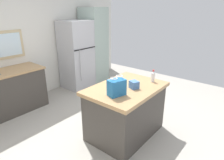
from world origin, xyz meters
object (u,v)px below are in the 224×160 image
at_px(refrigerator, 77,55).
at_px(small_box, 134,85).
at_px(tall_cabinet, 94,46).
at_px(bottle, 153,76).
at_px(kitchen_island, 125,111).
at_px(shopping_bag, 117,87).

height_order(refrigerator, small_box, refrigerator).
height_order(tall_cabinet, bottle, tall_cabinet).
xyz_separation_m(kitchen_island, shopping_bag, (-0.35, -0.07, 0.57)).
relative_size(kitchen_island, refrigerator, 0.73).
distance_m(refrigerator, tall_cabinet, 0.70).
xyz_separation_m(refrigerator, tall_cabinet, (0.69, 0.00, 0.16)).
xyz_separation_m(refrigerator, shopping_bag, (-1.33, -2.41, 0.11)).
distance_m(shopping_bag, small_box, 0.40).
bearing_deg(shopping_bag, tall_cabinet, 50.11).
distance_m(kitchen_island, small_box, 0.52).
xyz_separation_m(tall_cabinet, small_box, (-1.63, -2.46, -0.11)).
distance_m(tall_cabinet, bottle, 2.81).
bearing_deg(kitchen_island, shopping_bag, -168.07).
height_order(tall_cabinet, small_box, tall_cabinet).
relative_size(kitchen_island, small_box, 9.63).
relative_size(kitchen_island, shopping_bag, 4.58).
distance_m(kitchen_island, bottle, 0.76).
relative_size(refrigerator, shopping_bag, 6.30).
xyz_separation_m(kitchen_island, bottle, (0.49, -0.22, 0.54)).
bearing_deg(kitchen_island, bottle, -24.36).
xyz_separation_m(small_box, bottle, (0.46, -0.09, 0.04)).
height_order(small_box, bottle, bottle).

